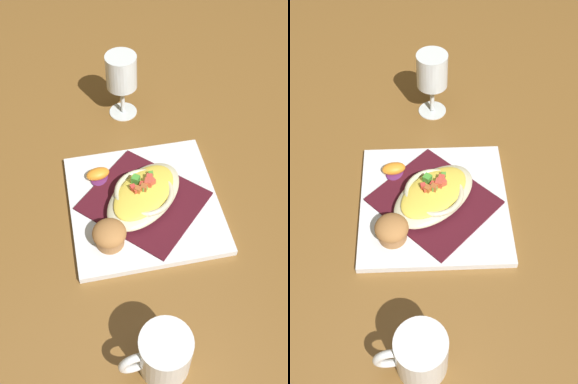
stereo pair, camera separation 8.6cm
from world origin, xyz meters
The scene contains 8 objects.
ground_plane centered at (0.00, 0.00, 0.00)m, with size 2.60×2.60×0.00m, color brown.
square_plate centered at (0.00, 0.00, 0.01)m, with size 0.29×0.29×0.01m, color white.
folded_napkin centered at (0.00, 0.00, 0.02)m, with size 0.18×0.21×0.00m, color #46111D.
gratin_dish centered at (0.00, 0.00, 0.04)m, with size 0.21×0.19×0.05m.
muffin centered at (-0.09, -0.06, 0.04)m, with size 0.06×0.06×0.05m.
orange_garnish centered at (-0.06, 0.09, 0.02)m, with size 0.05×0.06×0.02m.
coffee_mug centered at (-0.09, -0.29, 0.04)m, with size 0.11×0.08×0.09m.
stemmed_glass centered at (0.06, 0.27, 0.11)m, with size 0.07×0.07×0.15m.
Camera 2 is at (-0.12, -0.52, 0.72)m, focal length 42.48 mm.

